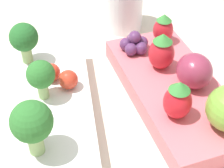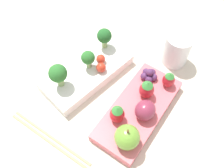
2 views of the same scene
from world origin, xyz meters
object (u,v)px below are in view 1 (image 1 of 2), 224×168
bento_box_fruit (174,91)px  strawberry_0 (162,52)px  bento_box_savoury (47,108)px  broccoli_floret_1 (41,76)px  plum (194,71)px  broccoli_floret_2 (32,123)px  cherry_tomato_0 (51,72)px  grape_cluster (134,44)px  broccoli_floret_0 (24,39)px  strawberry_2 (178,100)px  cherry_tomato_1 (68,80)px  strawberry_1 (163,29)px  drinking_cup (122,2)px

bento_box_fruit → strawberry_0: size_ratio=4.79×
bento_box_savoury → strawberry_0: bearing=-76.6°
broccoli_floret_1 → plum: bearing=-93.2°
broccoli_floret_2 → cherry_tomato_0: size_ratio=2.84×
cherry_tomato_0 → plum: (-0.04, -0.17, 0.01)m
strawberry_0 → grape_cluster: 0.05m
bento_box_savoury → broccoli_floret_0: size_ratio=4.13×
strawberry_0 → strawberry_2: 0.09m
broccoli_floret_0 → broccoli_floret_1: broccoli_floret_0 is taller
cherry_tomato_0 → strawberry_2: 0.16m
broccoli_floret_1 → broccoli_floret_2: broccoli_floret_2 is taller
broccoli_floret_2 → plum: (0.07, -0.19, -0.02)m
broccoli_floret_1 → cherry_tomato_0: bearing=-21.4°
strawberry_2 → broccoli_floret_1: bearing=68.4°
broccoli_floret_0 → cherry_tomato_0: 0.06m
broccoli_floret_0 → strawberry_2: broccoli_floret_0 is taller
cherry_tomato_1 → bento_box_fruit: bearing=-96.9°
bento_box_savoury → cherry_tomato_1: 0.04m
grape_cluster → broccoli_floret_0: bearing=90.1°
grape_cluster → bento_box_savoury: bearing=121.9°
cherry_tomato_1 → plum: size_ratio=0.50×
broccoli_floret_0 → strawberry_0: broccoli_floret_0 is taller
broccoli_floret_1 → strawberry_0: broccoli_floret_1 is taller
broccoli_floret_1 → grape_cluster: size_ratio=1.25×
plum → grape_cluster: plum is taller
bento_box_savoury → grape_cluster: grape_cluster is taller
strawberry_2 → broccoli_floret_0: bearing=50.9°
strawberry_2 → plum: size_ratio=1.04×
strawberry_1 → drinking_cup: 0.10m
broccoli_floret_0 → cherry_tomato_0: (-0.04, -0.03, -0.02)m
cherry_tomato_0 → drinking_cup: drinking_cup is taller
bento_box_fruit → bento_box_savoury: bearing=90.1°
bento_box_fruit → broccoli_floret_2: 0.19m
bento_box_fruit → strawberry_1: strawberry_1 is taller
broccoli_floret_1 → bento_box_fruit: bearing=-91.6°
broccoli_floret_1 → broccoli_floret_2: 0.08m
bento_box_savoury → drinking_cup: 0.22m
cherry_tomato_1 → strawberry_2: 0.13m
cherry_tomato_0 → grape_cluster: 0.12m
bento_box_savoury → strawberry_0: 0.16m
bento_box_fruit → strawberry_0: strawberry_0 is taller
grape_cluster → strawberry_1: bearing=-72.6°
bento_box_savoury → grape_cluster: bearing=-58.1°
strawberry_0 → broccoli_floret_2: bearing=124.4°
cherry_tomato_0 → strawberry_0: 0.14m
plum → strawberry_1: bearing=5.2°
cherry_tomato_0 → grape_cluster: bearing=-69.1°
strawberry_0 → cherry_tomato_0: bearing=90.6°
grape_cluster → cherry_tomato_1: bearing=122.9°
broccoli_floret_2 → strawberry_1: (0.17, -0.18, -0.02)m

